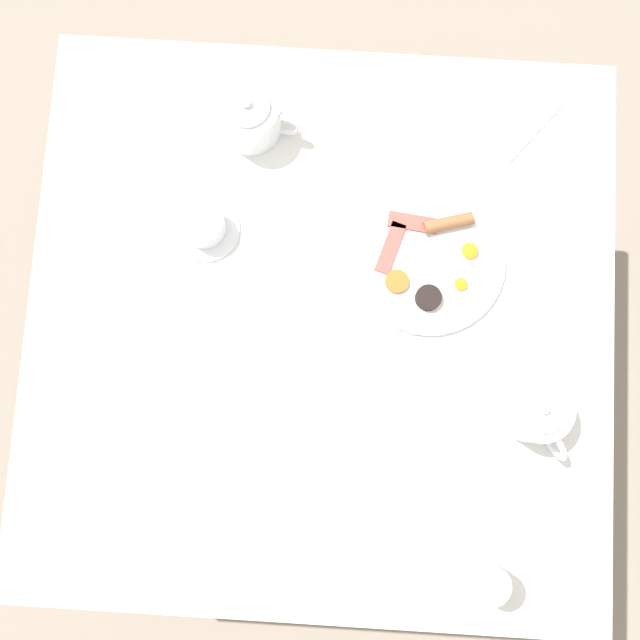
{
  "coord_description": "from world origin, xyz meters",
  "views": [
    {
      "loc": [
        -0.01,
        0.19,
        2.1
      ],
      "look_at": [
        0.0,
        0.0,
        0.74
      ],
      "focal_mm": 42.0,
      "sensor_mm": 36.0,
      "label": 1
    }
  ],
  "objects_px": {
    "fork_by_plate": "(534,131)",
    "knife_by_plate": "(297,455)",
    "water_glass_tall": "(482,578)",
    "teapot_near": "(535,411)",
    "teacup_with_saucer_left": "(203,225)",
    "breakfast_plate": "(430,259)",
    "teapot_far": "(250,117)"
  },
  "relations": [
    {
      "from": "breakfast_plate",
      "to": "water_glass_tall",
      "type": "height_order",
      "value": "water_glass_tall"
    },
    {
      "from": "water_glass_tall",
      "to": "fork_by_plate",
      "type": "bearing_deg",
      "value": -96.16
    },
    {
      "from": "breakfast_plate",
      "to": "knife_by_plate",
      "type": "bearing_deg",
      "value": 59.09
    },
    {
      "from": "breakfast_plate",
      "to": "teacup_with_saucer_left",
      "type": "xyz_separation_m",
      "value": [
        0.43,
        -0.04,
        0.02
      ]
    },
    {
      "from": "water_glass_tall",
      "to": "knife_by_plate",
      "type": "distance_m",
      "value": 0.38
    },
    {
      "from": "knife_by_plate",
      "to": "breakfast_plate",
      "type": "bearing_deg",
      "value": -120.91
    },
    {
      "from": "teapot_far",
      "to": "water_glass_tall",
      "type": "bearing_deg",
      "value": 129.03
    },
    {
      "from": "teapot_near",
      "to": "knife_by_plate",
      "type": "xyz_separation_m",
      "value": [
        0.42,
        0.11,
        -0.05
      ]
    },
    {
      "from": "breakfast_plate",
      "to": "teacup_with_saucer_left",
      "type": "distance_m",
      "value": 0.43
    },
    {
      "from": "fork_by_plate",
      "to": "teapot_near",
      "type": "bearing_deg",
      "value": 89.94
    },
    {
      "from": "water_glass_tall",
      "to": "fork_by_plate",
      "type": "distance_m",
      "value": 0.83
    },
    {
      "from": "teacup_with_saucer_left",
      "to": "knife_by_plate",
      "type": "height_order",
      "value": "teacup_with_saucer_left"
    },
    {
      "from": "knife_by_plate",
      "to": "teacup_with_saucer_left",
      "type": "bearing_deg",
      "value": -63.9
    },
    {
      "from": "teapot_near",
      "to": "teapot_far",
      "type": "distance_m",
      "value": 0.75
    },
    {
      "from": "teacup_with_saucer_left",
      "to": "water_glass_tall",
      "type": "xyz_separation_m",
      "value": [
        -0.53,
        0.59,
        0.04
      ]
    },
    {
      "from": "knife_by_plate",
      "to": "teapot_far",
      "type": "bearing_deg",
      "value": -78.37
    },
    {
      "from": "breakfast_plate",
      "to": "teapot_far",
      "type": "bearing_deg",
      "value": -34.33
    },
    {
      "from": "breakfast_plate",
      "to": "teapot_near",
      "type": "xyz_separation_m",
      "value": [
        -0.19,
        0.27,
        0.04
      ]
    },
    {
      "from": "water_glass_tall",
      "to": "fork_by_plate",
      "type": "relative_size",
      "value": 1.01
    },
    {
      "from": "fork_by_plate",
      "to": "teacup_with_saucer_left",
      "type": "bearing_deg",
      "value": 20.53
    },
    {
      "from": "breakfast_plate",
      "to": "knife_by_plate",
      "type": "relative_size",
      "value": 1.47
    },
    {
      "from": "knife_by_plate",
      "to": "teapot_near",
      "type": "bearing_deg",
      "value": -165.75
    },
    {
      "from": "water_glass_tall",
      "to": "teapot_far",
      "type": "bearing_deg",
      "value": -60.37
    },
    {
      "from": "teapot_far",
      "to": "fork_by_plate",
      "type": "bearing_deg",
      "value": -167.92
    },
    {
      "from": "breakfast_plate",
      "to": "fork_by_plate",
      "type": "height_order",
      "value": "breakfast_plate"
    },
    {
      "from": "water_glass_tall",
      "to": "knife_by_plate",
      "type": "height_order",
      "value": "water_glass_tall"
    },
    {
      "from": "teacup_with_saucer_left",
      "to": "water_glass_tall",
      "type": "height_order",
      "value": "water_glass_tall"
    },
    {
      "from": "teapot_far",
      "to": "teacup_with_saucer_left",
      "type": "height_order",
      "value": "teapot_far"
    },
    {
      "from": "breakfast_plate",
      "to": "knife_by_plate",
      "type": "distance_m",
      "value": 0.44
    },
    {
      "from": "teapot_near",
      "to": "knife_by_plate",
      "type": "relative_size",
      "value": 0.91
    },
    {
      "from": "fork_by_plate",
      "to": "knife_by_plate",
      "type": "xyz_separation_m",
      "value": [
        0.42,
        0.65,
        0.0
      ]
    },
    {
      "from": "teacup_with_saucer_left",
      "to": "fork_by_plate",
      "type": "xyz_separation_m",
      "value": [
        -0.62,
        -0.23,
        -0.03
      ]
    }
  ]
}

